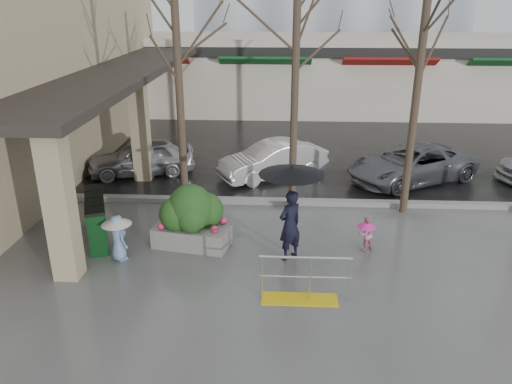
# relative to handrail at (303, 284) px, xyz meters

# --- Properties ---
(ground) EXTENTS (120.00, 120.00, 0.00)m
(ground) POSITION_rel_handrail_xyz_m (-1.36, 1.20, -0.38)
(ground) COLOR #51514F
(ground) RESTS_ON ground
(street_asphalt) EXTENTS (120.00, 36.00, 0.01)m
(street_asphalt) POSITION_rel_handrail_xyz_m (-1.36, 23.20, -0.37)
(street_asphalt) COLOR black
(street_asphalt) RESTS_ON ground
(curb) EXTENTS (120.00, 0.30, 0.15)m
(curb) POSITION_rel_handrail_xyz_m (-1.36, 5.20, -0.30)
(curb) COLOR gray
(curb) RESTS_ON ground
(near_building) EXTENTS (6.00, 18.00, 8.00)m
(near_building) POSITION_rel_handrail_xyz_m (-10.36, 9.20, 3.62)
(near_building) COLOR tan
(near_building) RESTS_ON ground
(canopy_slab) EXTENTS (2.80, 18.00, 0.25)m
(canopy_slab) POSITION_rel_handrail_xyz_m (-6.16, 9.20, 3.25)
(canopy_slab) COLOR #2D2823
(canopy_slab) RESTS_ON pillar_front
(pillar_front) EXTENTS (0.55, 0.55, 3.50)m
(pillar_front) POSITION_rel_handrail_xyz_m (-5.26, 0.70, 1.37)
(pillar_front) COLOR tan
(pillar_front) RESTS_ON ground
(pillar_back) EXTENTS (0.55, 0.55, 3.50)m
(pillar_back) POSITION_rel_handrail_xyz_m (-5.26, 7.20, 1.37)
(pillar_back) COLOR tan
(pillar_back) RESTS_ON ground
(storefront_row) EXTENTS (34.00, 6.74, 4.00)m
(storefront_row) POSITION_rel_handrail_xyz_m (0.64, 19.17, 1.64)
(storefront_row) COLOR beige
(storefront_row) RESTS_ON ground
(handrail) EXTENTS (1.90, 0.50, 1.03)m
(handrail) POSITION_rel_handrail_xyz_m (0.00, 0.00, 0.00)
(handrail) COLOR yellow
(handrail) RESTS_ON ground
(tree_west) EXTENTS (3.20, 3.20, 6.80)m
(tree_west) POSITION_rel_handrail_xyz_m (-3.36, 4.80, 4.71)
(tree_west) COLOR #382B21
(tree_west) RESTS_ON ground
(tree_midwest) EXTENTS (3.20, 3.20, 7.00)m
(tree_midwest) POSITION_rel_handrail_xyz_m (-0.16, 4.80, 4.86)
(tree_midwest) COLOR #382B21
(tree_midwest) RESTS_ON ground
(tree_mideast) EXTENTS (3.20, 3.20, 6.50)m
(tree_mideast) POSITION_rel_handrail_xyz_m (3.14, 4.80, 4.48)
(tree_mideast) COLOR #382B21
(tree_mideast) RESTS_ON ground
(woman) EXTENTS (1.52, 1.52, 2.38)m
(woman) POSITION_rel_handrail_xyz_m (-0.26, 1.80, 1.15)
(woman) COLOR black
(woman) RESTS_ON ground
(child_pink) EXTENTS (0.55, 0.51, 0.90)m
(child_pink) POSITION_rel_handrail_xyz_m (1.64, 2.31, 0.14)
(child_pink) COLOR pink
(child_pink) RESTS_ON ground
(child_blue) EXTENTS (0.72, 0.72, 1.15)m
(child_blue) POSITION_rel_handrail_xyz_m (-4.36, 1.52, 0.33)
(child_blue) COLOR #6E92C4
(child_blue) RESTS_ON ground
(planter) EXTENTS (2.02, 1.27, 1.64)m
(planter) POSITION_rel_handrail_xyz_m (-2.72, 2.36, 0.41)
(planter) COLOR gray
(planter) RESTS_ON ground
(news_boxes) EXTENTS (1.19, 2.13, 1.17)m
(news_boxes) POSITION_rel_handrail_xyz_m (-5.25, 2.55, 0.21)
(news_boxes) COLOR #0C3915
(news_boxes) RESTS_ON ground
(car_a) EXTENTS (3.98, 2.54, 1.26)m
(car_a) POSITION_rel_handrail_xyz_m (-5.46, 7.71, 0.25)
(car_a) COLOR #A5A5A9
(car_a) RESTS_ON ground
(car_b) EXTENTS (3.97, 3.08, 1.26)m
(car_b) POSITION_rel_handrail_xyz_m (-0.78, 7.62, 0.25)
(car_b) COLOR white
(car_b) RESTS_ON ground
(car_c) EXTENTS (4.98, 3.99, 1.26)m
(car_c) POSITION_rel_handrail_xyz_m (3.95, 7.46, 0.25)
(car_c) COLOR slate
(car_c) RESTS_ON ground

